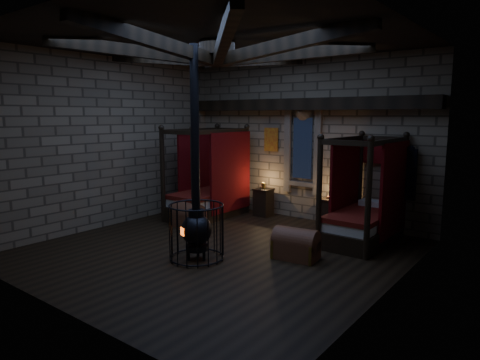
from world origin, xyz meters
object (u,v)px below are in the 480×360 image
Objects in this scene: bed_right at (364,216)px; trunk_right at (296,245)px; bed_left at (209,195)px; stove at (196,227)px; trunk_left at (188,216)px.

bed_right reaches higher than trunk_right.
trunk_right is at bearing -23.84° from bed_left.
stove is (2.19, -2.83, 0.05)m from bed_left.
trunk_right is (3.70, -1.63, -0.32)m from bed_left.
trunk_right is at bearing -1.87° from trunk_left.
bed_left is 2.65× the size of trunk_right.
trunk_left is (0.34, -1.19, -0.32)m from bed_left.
trunk_right is 1.96m from stove.
bed_right is 0.57× the size of stove.
trunk_left is 3.39m from trunk_right.
bed_left is 1.28m from trunk_left.
stove is (1.85, -1.64, 0.36)m from trunk_left.
bed_left reaches higher than trunk_right.
stove is at bearing -52.34° from bed_left.
trunk_left is (-3.96, -1.48, -0.29)m from bed_right.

